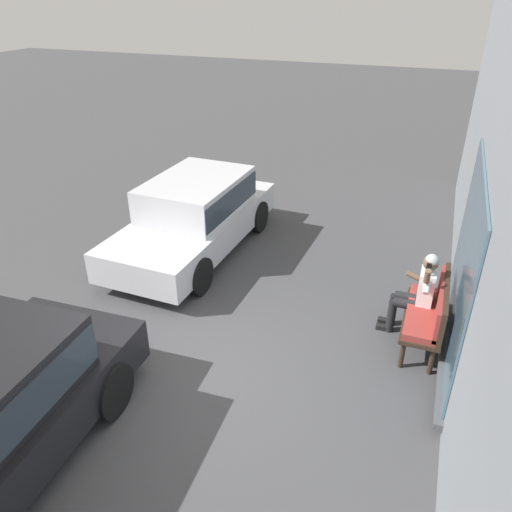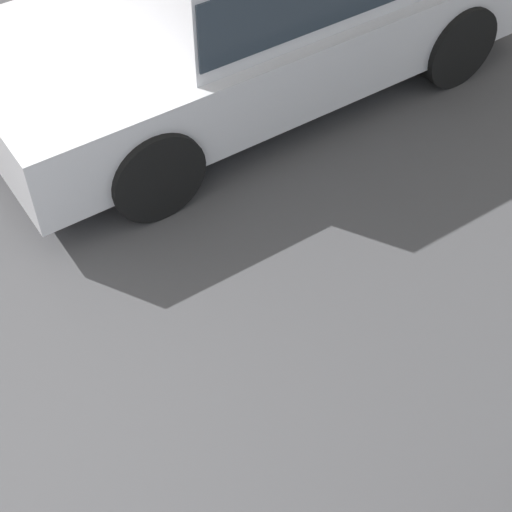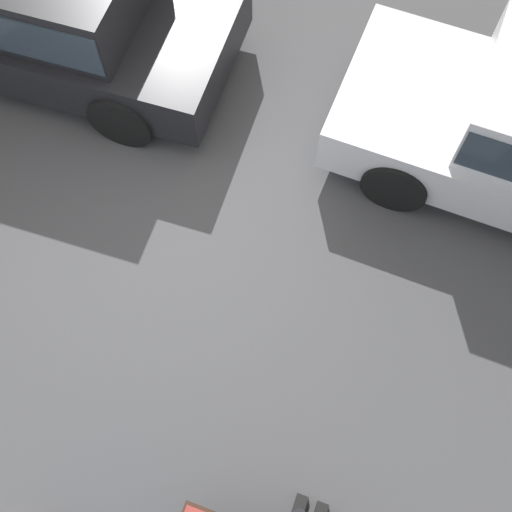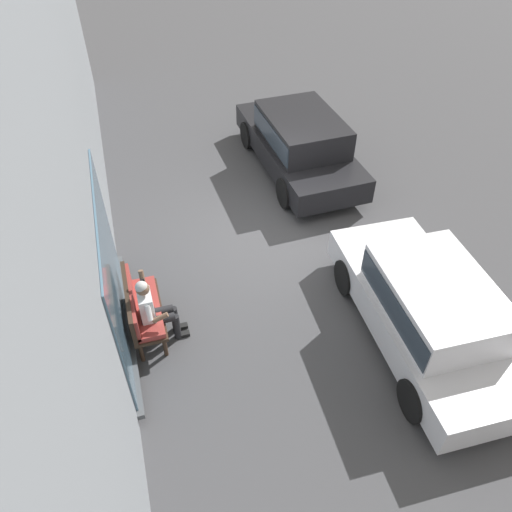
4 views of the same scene
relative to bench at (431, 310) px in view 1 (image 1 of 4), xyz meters
The scene contains 4 objects.
ground_plane 3.54m from the bench, 56.22° to the right, with size 60.00×60.00×0.00m, color #424244.
bench is the anchor object (origin of this frame).
person_on_phone 0.35m from the bench, 136.04° to the right, with size 0.73×0.74×1.38m.
parked_car_near 4.78m from the bench, 108.70° to the right, with size 4.35×1.96×1.47m.
Camera 1 is at (4.45, 2.60, 4.74)m, focal length 35.00 mm.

